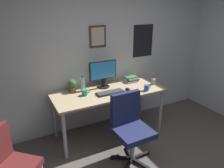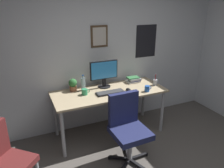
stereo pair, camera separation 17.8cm
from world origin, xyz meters
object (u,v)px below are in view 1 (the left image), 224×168
at_px(office_chair, 130,125).
at_px(keyboard, 110,92).
at_px(potted_plant, 72,85).
at_px(coffee_mug_near, 85,92).
at_px(monitor, 103,73).
at_px(pen_cup, 153,81).
at_px(water_bottle, 83,84).
at_px(side_chair, 8,164).
at_px(coffee_mug_far, 147,88).
at_px(book_stack_left, 132,79).
at_px(computer_mouse, 128,89).

relative_size(office_chair, keyboard, 2.21).
bearing_deg(potted_plant, coffee_mug_near, -60.99).
xyz_separation_m(monitor, pen_cup, (0.80, -0.27, -0.19)).
distance_m(water_bottle, potted_plant, 0.16).
relative_size(side_chair, coffee_mug_far, 7.60).
bearing_deg(coffee_mug_near, book_stack_left, 10.54).
height_order(office_chair, keyboard, office_chair).
bearing_deg(keyboard, book_stack_left, 26.46).
height_order(side_chair, book_stack_left, side_chair).
height_order(side_chair, computer_mouse, side_chair).
bearing_deg(pen_cup, book_stack_left, 133.47).
bearing_deg(side_chair, coffee_mug_far, 12.51).
distance_m(coffee_mug_far, pen_cup, 0.32).
relative_size(office_chair, potted_plant, 4.87).
bearing_deg(computer_mouse, side_chair, -161.63).
distance_m(keyboard, computer_mouse, 0.30).
xyz_separation_m(coffee_mug_near, book_stack_left, (0.93, 0.17, -0.00)).
bearing_deg(potted_plant, book_stack_left, -2.43).
distance_m(side_chair, keyboard, 1.63).
relative_size(monitor, keyboard, 1.07).
distance_m(office_chair, book_stack_left, 1.07).
xyz_separation_m(office_chair, book_stack_left, (0.57, 0.87, 0.27)).
bearing_deg(office_chair, monitor, 88.57).
bearing_deg(side_chair, office_chair, 1.06).
bearing_deg(keyboard, water_bottle, 139.87).
bearing_deg(water_bottle, computer_mouse, -25.63).
xyz_separation_m(coffee_mug_far, book_stack_left, (0.01, 0.44, -0.00)).
relative_size(monitor, potted_plant, 2.36).
xyz_separation_m(side_chair, book_stack_left, (2.05, 0.90, 0.30)).
relative_size(side_chair, potted_plant, 4.49).
xyz_separation_m(computer_mouse, book_stack_left, (0.26, 0.30, 0.02)).
distance_m(office_chair, coffee_mug_near, 0.83).
bearing_deg(potted_plant, water_bottle, -16.14).
bearing_deg(monitor, pen_cup, -18.64).
height_order(coffee_mug_far, pen_cup, pen_cup).
height_order(keyboard, water_bottle, water_bottle).
bearing_deg(coffee_mug_near, pen_cup, -4.60).
xyz_separation_m(coffee_mug_near, coffee_mug_far, (0.92, -0.27, 0.00)).
xyz_separation_m(side_chair, water_bottle, (1.15, 0.90, 0.36)).
bearing_deg(office_chair, pen_cup, 36.17).
distance_m(potted_plant, pen_cup, 1.34).
height_order(side_chair, coffee_mug_far, side_chair).
xyz_separation_m(coffee_mug_near, pen_cup, (1.18, -0.09, 0.01)).
bearing_deg(coffee_mug_near, coffee_mug_far, -16.53).
bearing_deg(monitor, side_chair, -149.09).
relative_size(office_chair, pen_cup, 4.75).
xyz_separation_m(monitor, coffee_mug_near, (-0.38, -0.17, -0.19)).
bearing_deg(office_chair, coffee_mug_near, 117.33).
relative_size(pen_cup, book_stack_left, 0.86).
height_order(monitor, potted_plant, monitor).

